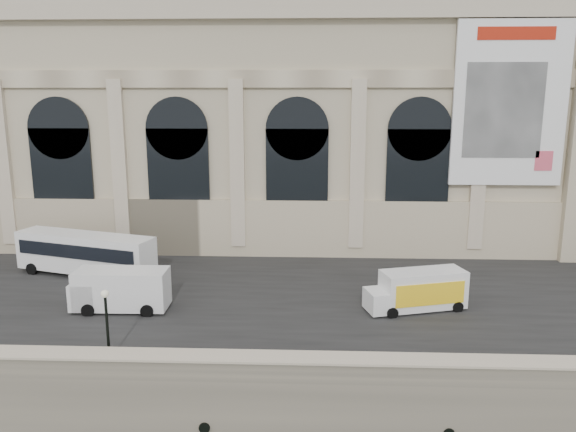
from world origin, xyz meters
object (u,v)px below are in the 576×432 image
van_c (116,290)px  lamp_right (107,326)px  bus_left (85,253)px  box_truck (418,291)px

van_c → lamp_right: 7.40m
bus_left → van_c: bearing=-55.2°
lamp_right → van_c: bearing=105.8°
van_c → box_truck: (19.51, 0.85, -0.07)m
bus_left → box_truck: bearing=-13.8°
box_truck → lamp_right: lamp_right is taller
van_c → box_truck: size_ratio=0.90×
bus_left → box_truck: bus_left is taller
bus_left → box_truck: 24.97m
lamp_right → box_truck: bearing=24.4°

